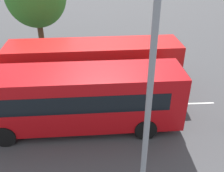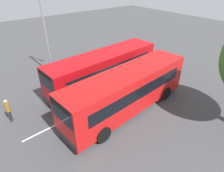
{
  "view_description": "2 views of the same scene",
  "coord_description": "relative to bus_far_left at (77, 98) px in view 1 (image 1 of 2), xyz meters",
  "views": [
    {
      "loc": [
        1.25,
        -12.01,
        8.24
      ],
      "look_at": [
        1.23,
        -0.0,
        1.37
      ],
      "focal_mm": 41.1,
      "sensor_mm": 36.0,
      "label": 1
    },
    {
      "loc": [
        7.93,
        10.09,
        8.71
      ],
      "look_at": [
        0.42,
        0.52,
        1.44
      ],
      "focal_mm": 30.76,
      "sensor_mm": 36.0,
      "label": 2
    }
  ],
  "objects": [
    {
      "name": "ground_plane",
      "position": [
        0.45,
        1.73,
        -1.71
      ],
      "size": [
        70.01,
        70.01,
        0.0
      ],
      "primitive_type": "plane",
      "color": "#424244"
    },
    {
      "name": "street_lamp",
      "position": [
        2.55,
        -4.7,
        2.79
      ],
      "size": [
        0.94,
        2.46,
        7.81
      ],
      "rotation": [
        0.0,
        0.0,
        1.89
      ],
      "color": "gray",
      "rests_on": "ground"
    },
    {
      "name": "lane_stripe_outer_left",
      "position": [
        0.45,
        1.73,
        -1.7
      ],
      "size": [
        14.36,
        0.95,
        0.01
      ],
      "primitive_type": "cube",
      "rotation": [
        0.0,
        0.0,
        0.06
      ],
      "color": "silver",
      "rests_on": "ground"
    },
    {
      "name": "bus_center_left",
      "position": [
        0.67,
        3.68,
        0.0
      ],
      "size": [
        10.29,
        3.23,
        3.08
      ],
      "rotation": [
        0.0,
        0.0,
        0.09
      ],
      "color": "red",
      "rests_on": "ground"
    },
    {
      "name": "bus_far_left",
      "position": [
        0.0,
        0.0,
        0.0
      ],
      "size": [
        10.27,
        3.13,
        3.08
      ],
      "rotation": [
        0.0,
        0.0,
        0.08
      ],
      "color": "#B70C11",
      "rests_on": "ground"
    }
  ]
}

